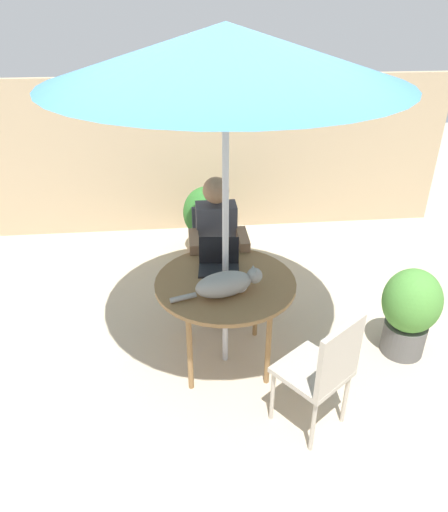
{
  "coord_description": "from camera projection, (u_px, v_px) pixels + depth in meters",
  "views": [
    {
      "loc": [
        -0.29,
        -2.86,
        2.58
      ],
      "look_at": [
        0.0,
        0.1,
        0.88
      ],
      "focal_mm": 33.32,
      "sensor_mm": 36.0,
      "label": 1
    }
  ],
  "objects": [
    {
      "name": "patio_umbrella",
      "position": [
        226.0,
        53.0,
        2.66
      ],
      "size": [
        2.14,
        2.14,
        2.41
      ],
      "color": "#B7B7BC",
      "rests_on": "ground"
    },
    {
      "name": "person_seated",
      "position": [
        217.0,
        240.0,
        4.03
      ],
      "size": [
        0.48,
        0.48,
        1.24
      ],
      "color": "#3F3F47",
      "rests_on": "ground"
    },
    {
      "name": "potted_plant_near_fence",
      "position": [
        410.0,
        309.0,
        3.66
      ],
      "size": [
        0.44,
        0.44,
        0.75
      ],
      "color": "#595654",
      "rests_on": "ground"
    },
    {
      "name": "chair_occupied",
      "position": [
        216.0,
        249.0,
        4.25
      ],
      "size": [
        0.4,
        0.4,
        0.9
      ],
      "color": "#33383F",
      "rests_on": "ground"
    },
    {
      "name": "chair_empty",
      "position": [
        324.0,
        367.0,
        2.93
      ],
      "size": [
        0.56,
        0.56,
        0.9
      ],
      "color": "#B2A899",
      "rests_on": "ground"
    },
    {
      "name": "fence_back",
      "position": [
        204.0,
        156.0,
        5.44
      ],
      "size": [
        5.61,
        0.08,
        1.76
      ],
      "primitive_type": "cube",
      "color": "tan",
      "rests_on": "ground"
    },
    {
      "name": "laptop",
      "position": [
        219.0,
        260.0,
        3.55
      ],
      "size": [
        0.32,
        0.28,
        0.21
      ],
      "color": "black",
      "rests_on": "patio_table"
    },
    {
      "name": "potted_plant_by_chair",
      "position": [
        206.0,
        217.0,
        5.11
      ],
      "size": [
        0.5,
        0.5,
        0.75
      ],
      "color": "#9E5138",
      "rests_on": "ground"
    },
    {
      "name": "ground_plane",
      "position": [
        225.0,
        359.0,
        3.77
      ],
      "size": [
        14.0,
        14.0,
        0.0
      ],
      "primitive_type": "plane",
      "color": "#BCAD93"
    },
    {
      "name": "patio_table",
      "position": [
        225.0,
        288.0,
        3.44
      ],
      "size": [
        1.02,
        1.02,
        0.73
      ],
      "color": "olive",
      "rests_on": "ground"
    },
    {
      "name": "cat",
      "position": [
        227.0,
        284.0,
        3.22
      ],
      "size": [
        0.65,
        0.29,
        0.17
      ],
      "color": "gray",
      "rests_on": "patio_table"
    }
  ]
}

